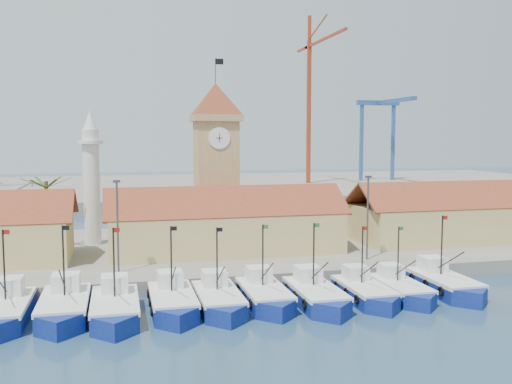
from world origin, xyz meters
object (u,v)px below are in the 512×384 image
object	(u,v)px
boat_0	(4,313)
boat_5	(265,297)
clock_tower	(216,159)
minaret	(91,177)

from	to	relation	value
boat_0	boat_5	distance (m)	21.21
clock_tower	minaret	xyz separation A→B (m)	(-15.00, 2.00, -2.23)
clock_tower	minaret	world-z (taller)	clock_tower
boat_5	boat_0	bearing A→B (deg)	179.17
boat_5	minaret	world-z (taller)	minaret
clock_tower	minaret	distance (m)	15.30
boat_0	minaret	size ratio (longest dim) A/B	0.63
boat_0	boat_5	bearing A→B (deg)	-0.83
boat_5	clock_tower	distance (m)	25.57
boat_5	clock_tower	xyz separation A→B (m)	(-0.36, 22.99, 11.20)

